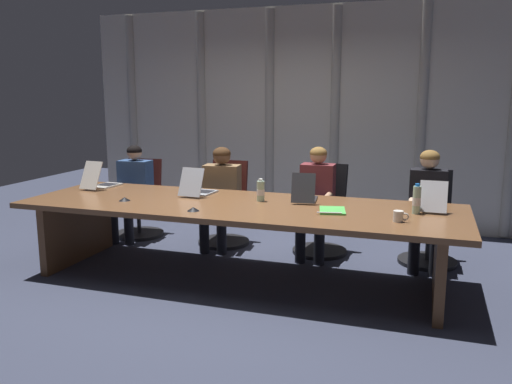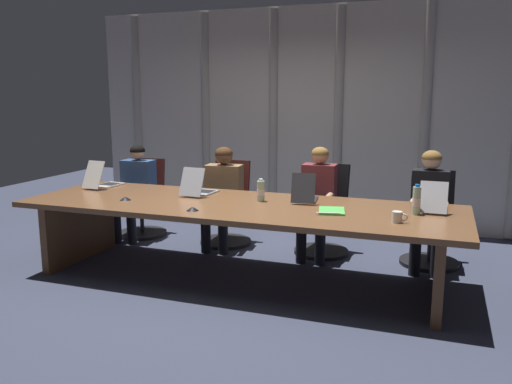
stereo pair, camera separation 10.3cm
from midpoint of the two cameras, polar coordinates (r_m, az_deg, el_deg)
ground_plane at (r=5.09m, az=-2.51°, el=-9.38°), size 12.06×12.06×0.00m
conference_table at (r=4.92m, az=-2.56°, el=-2.85°), size 4.11×1.29×0.73m
curtain_backdrop at (r=7.09m, az=4.47°, el=8.12°), size 6.03×0.17×2.86m
laptop_left_end at (r=5.97m, az=-16.96°, el=1.02°), size 0.25×0.48×0.30m
laptop_left_mid at (r=5.35m, az=-6.85°, el=0.30°), size 0.26×0.45×0.29m
laptop_center at (r=5.00m, az=4.73°, el=-0.40°), size 0.27×0.41×0.29m
laptop_right_mid at (r=4.88m, az=18.16°, el=-1.21°), size 0.24×0.44×0.27m
office_chair_left_end at (r=6.69m, az=-12.94°, el=-1.56°), size 0.60×0.60×0.94m
office_chair_left_mid at (r=6.19m, az=-3.87°, el=-2.23°), size 0.60×0.60×0.97m
office_chair_center at (r=5.86m, az=6.68°, el=-2.99°), size 0.60×0.61×0.98m
office_chair_right_mid at (r=5.74m, az=17.81°, el=-3.77°), size 0.60×0.60×0.96m
person_left_end at (r=6.50m, az=-13.80°, el=0.61°), size 0.41×0.56×1.13m
person_left_mid at (r=5.98m, az=-4.44°, el=0.24°), size 0.45×0.57×1.15m
person_center at (r=5.64m, az=6.02°, el=-0.37°), size 0.37×0.55×1.18m
person_right_mid at (r=5.52m, az=17.65°, el=-1.00°), size 0.37×0.55×1.19m
water_bottle_primary at (r=4.99m, az=-0.08°, el=0.10°), size 0.08×0.08×0.22m
water_bottle_secondary at (r=4.65m, az=16.49°, el=-0.84°), size 0.07×0.07×0.26m
coffee_mug_near at (r=4.34m, az=14.64°, el=-2.58°), size 0.13×0.08×0.09m
conference_mic_left_side at (r=4.63m, az=-7.48°, el=-1.85°), size 0.11×0.11×0.03m
conference_mic_middle at (r=5.19m, az=-14.68°, el=-0.74°), size 0.11×0.11×0.03m
spiral_notepad at (r=4.61m, az=7.67°, el=-2.02°), size 0.28×0.34×0.03m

